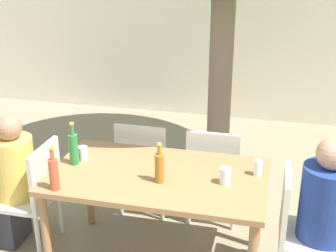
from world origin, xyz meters
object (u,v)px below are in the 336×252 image
person_seated_1 (336,227)px  green_bottle_2 (74,148)px  dining_table_front (158,184)px  soda_bottle_1 (54,173)px  person_seated_0 (7,188)px  drinking_glass_0 (83,153)px  drinking_glass_1 (225,176)px  patio_chair_3 (214,170)px  drinking_glass_2 (258,168)px  patio_chair_1 (300,226)px  patio_chair_0 (34,191)px  amber_bottle_0 (159,167)px  patio_chair_2 (144,163)px

person_seated_1 → green_bottle_2: person_seated_1 is taller
dining_table_front → soda_bottle_1: soda_bottle_1 is taller
person_seated_0 → drinking_glass_0: size_ratio=10.28×
person_seated_1 → drinking_glass_0: bearing=87.3°
person_seated_0 → drinking_glass_0: bearing=97.7°
green_bottle_2 → drinking_glass_1: (1.12, -0.04, -0.07)m
patio_chair_3 → person_seated_1: size_ratio=0.76×
person_seated_1 → drinking_glass_2: size_ratio=10.04×
drinking_glass_1 → person_seated_1: bearing=1.9°
patio_chair_1 → drinking_glass_1: size_ratio=7.69×
drinking_glass_1 → drinking_glass_2: 0.27m
patio_chair_0 → drinking_glass_1: (1.48, -0.03, 0.33)m
dining_table_front → person_seated_1: bearing=-0.0°
drinking_glass_2 → amber_bottle_0: bearing=-158.3°
soda_bottle_1 → drinking_glass_2: size_ratio=2.64×
dining_table_front → drinking_glass_2: bearing=12.3°
dining_table_front → green_bottle_2: green_bottle_2 is taller
patio_chair_3 → person_seated_0: 1.69m
patio_chair_2 → amber_bottle_0: 0.94m
green_bottle_2 → drinking_glass_1: bearing=-1.9°
person_seated_0 → green_bottle_2: 0.72m
drinking_glass_0 → drinking_glass_1: (1.09, -0.11, 0.00)m
person_seated_0 → patio_chair_1: bearing=90.0°
patio_chair_0 → person_seated_0: (-0.24, -0.00, -0.00)m
patio_chair_2 → drinking_glass_1: same height
amber_bottle_0 → soda_bottle_1: (-0.65, -0.26, 0.01)m
drinking_glass_2 → patio_chair_1: bearing=-25.4°
patio_chair_2 → dining_table_front: bearing=114.4°
soda_bottle_1 → patio_chair_2: bearing=74.0°
drinking_glass_1 → patio_chair_1: bearing=2.7°
person_seated_1 → soda_bottle_1: 1.92m
person_seated_0 → drinking_glass_1: (1.72, -0.03, 0.34)m
patio_chair_1 → drinking_glass_2: same height
patio_chair_0 → drinking_glass_0: 0.52m
dining_table_front → patio_chair_1: size_ratio=1.75×
patio_chair_0 → patio_chair_2: 0.97m
patio_chair_2 → green_bottle_2: 0.85m
patio_chair_2 → person_seated_1: 1.69m
dining_table_front → drinking_glass_2: size_ratio=13.37×
patio_chair_2 → soda_bottle_1: 1.16m
patio_chair_2 → patio_chair_3: (0.62, 0.00, 0.00)m
dining_table_front → drinking_glass_1: 0.50m
green_bottle_2 → drinking_glass_1: green_bottle_2 is taller
dining_table_front → person_seated_0: (-1.24, -0.00, -0.20)m
patio_chair_3 → drinking_glass_2: (0.38, -0.53, 0.33)m
green_bottle_2 → drinking_glass_2: bearing=6.0°
soda_bottle_1 → drinking_glass_1: 1.15m
patio_chair_0 → patio_chair_1: bearing=90.0°
patio_chair_0 → drinking_glass_0: patio_chair_0 is taller
patio_chair_0 → patio_chair_3: size_ratio=1.00×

